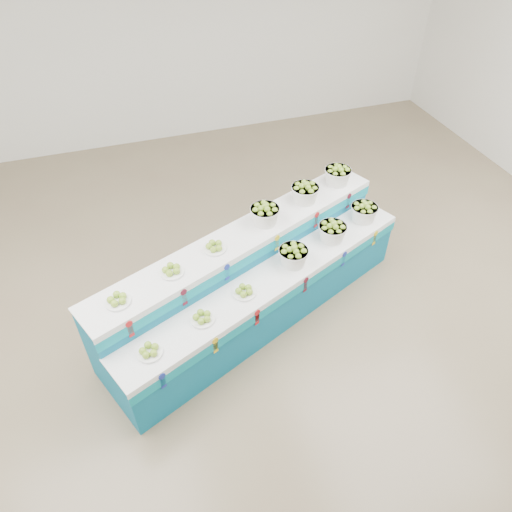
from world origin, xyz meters
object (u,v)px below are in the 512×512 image
object	(u,v)px
basket_lower_left	(293,255)
plate_upper_mid	(172,270)
display_stand	(256,280)
basket_upper_right	(338,175)

from	to	relation	value
basket_lower_left	plate_upper_mid	distance (m)	1.35
display_stand	basket_lower_left	size ratio (longest dim) A/B	11.60
basket_lower_left	plate_upper_mid	xyz separation A→B (m)	(-1.33, -0.05, 0.23)
display_stand	basket_upper_right	xyz separation A→B (m)	(1.33, 0.82, 0.63)
display_stand	basket_lower_left	bearing A→B (deg)	-34.88
display_stand	plate_upper_mid	world-z (taller)	plate_upper_mid
basket_lower_left	basket_upper_right	bearing A→B (deg)	44.21
basket_upper_right	display_stand	bearing A→B (deg)	-148.39
basket_upper_right	basket_lower_left	bearing A→B (deg)	-135.79
basket_lower_left	plate_upper_mid	world-z (taller)	plate_upper_mid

